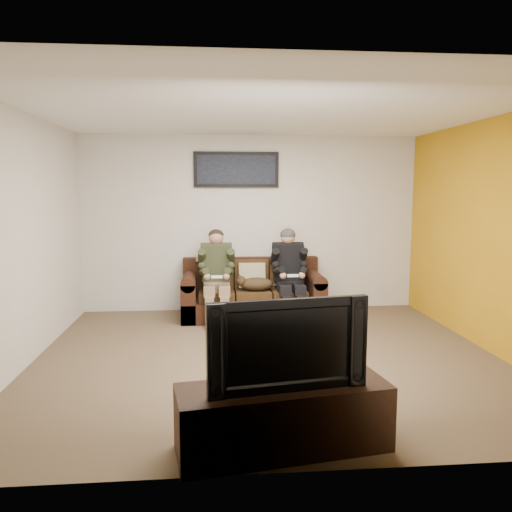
{
  "coord_description": "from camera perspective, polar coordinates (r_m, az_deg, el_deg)",
  "views": [
    {
      "loc": [
        -0.59,
        -5.21,
        1.8
      ],
      "look_at": [
        -0.02,
        1.2,
        0.95
      ],
      "focal_mm": 35.0,
      "sensor_mm": 36.0,
      "label": 1
    }
  ],
  "objects": [
    {
      "name": "throw_blanket",
      "position": [
        7.34,
        -5.28,
        -0.22
      ],
      "size": [
        0.41,
        0.2,
        0.07
      ],
      "primitive_type": "cube",
      "color": "#C6B191",
      "rests_on": "sofa"
    },
    {
      "name": "person_right",
      "position": [
        7.03,
        3.82,
        -1.5
      ],
      "size": [
        0.51,
        0.86,
        1.26
      ],
      "color": "black",
      "rests_on": "sofa"
    },
    {
      "name": "television",
      "position": [
        3.45,
        3.22,
        -9.69
      ],
      "size": [
        1.11,
        0.32,
        0.63
      ],
      "primitive_type": "imported",
      "rotation": [
        0.0,
        0.0,
        0.16
      ],
      "color": "black",
      "rests_on": "tv_stand"
    },
    {
      "name": "person_left",
      "position": [
        6.95,
        -4.53,
        -1.64
      ],
      "size": [
        0.51,
        0.87,
        1.25
      ],
      "color": "#866E53",
      "rests_on": "sofa"
    },
    {
      "name": "floor",
      "position": [
        5.54,
        1.36,
        -11.43
      ],
      "size": [
        5.0,
        5.0,
        0.0
      ],
      "primitive_type": "plane",
      "color": "brown",
      "rests_on": "ground"
    },
    {
      "name": "wall_left",
      "position": [
        5.57,
        -25.11,
        1.67
      ],
      "size": [
        0.0,
        4.5,
        4.5
      ],
      "primitive_type": "plane",
      "rotation": [
        1.57,
        0.0,
        1.57
      ],
      "color": "beige",
      "rests_on": "ground"
    },
    {
      "name": "wall_back",
      "position": [
        7.5,
        -0.54,
        3.7
      ],
      "size": [
        5.0,
        0.0,
        5.0
      ],
      "primitive_type": "plane",
      "rotation": [
        1.57,
        0.0,
        0.0
      ],
      "color": "beige",
      "rests_on": "ground"
    },
    {
      "name": "wall_front",
      "position": [
        3.06,
        6.17,
        -1.91
      ],
      "size": [
        5.0,
        0.0,
        5.0
      ],
      "primitive_type": "plane",
      "rotation": [
        -1.57,
        0.0,
        0.0
      ],
      "color": "beige",
      "rests_on": "ground"
    },
    {
      "name": "cat",
      "position": [
        7.0,
        -0.09,
        -3.19
      ],
      "size": [
        0.66,
        0.26,
        0.24
      ],
      "color": "#43301A",
      "rests_on": "sofa"
    },
    {
      "name": "accent_wall_right",
      "position": [
        6.07,
        25.47,
        2.08
      ],
      "size": [
        0.0,
        4.5,
        4.5
      ],
      "primitive_type": "plane",
      "rotation": [
        1.57,
        0.0,
        -1.57
      ],
      "color": "#BE8713",
      "rests_on": "ground"
    },
    {
      "name": "throw_pillow",
      "position": [
        7.19,
        -0.47,
        -2.25
      ],
      "size": [
        0.38,
        0.18,
        0.38
      ],
      "primitive_type": "cube",
      "rotation": [
        -0.21,
        0.0,
        0.0
      ],
      "color": "tan",
      "rests_on": "sofa"
    },
    {
      "name": "framed_poster",
      "position": [
        7.44,
        -2.26,
        9.83
      ],
      "size": [
        1.25,
        0.05,
        0.52
      ],
      "color": "black",
      "rests_on": "wall_back"
    },
    {
      "name": "wall_right",
      "position": [
        6.08,
        25.55,
        2.07
      ],
      "size": [
        0.0,
        4.5,
        4.5
      ],
      "primitive_type": "plane",
      "rotation": [
        1.57,
        0.0,
        -1.57
      ],
      "color": "beige",
      "rests_on": "ground"
    },
    {
      "name": "tv_stand",
      "position": [
        3.65,
        3.15,
        -17.95
      ],
      "size": [
        1.53,
        0.7,
        0.46
      ],
      "primitive_type": "cube",
      "rotation": [
        0.0,
        0.0,
        0.16
      ],
      "color": "black",
      "rests_on": "ground"
    },
    {
      "name": "ceiling",
      "position": [
        5.3,
        1.45,
        16.21
      ],
      "size": [
        5.0,
        5.0,
        0.0
      ],
      "primitive_type": "plane",
      "rotation": [
        3.14,
        0.0,
        0.0
      ],
      "color": "silver",
      "rests_on": "ground"
    },
    {
      "name": "sofa",
      "position": [
        7.21,
        -0.44,
        -4.43
      ],
      "size": [
        1.99,
        0.86,
        0.81
      ],
      "color": "black",
      "rests_on": "ground"
    }
  ]
}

